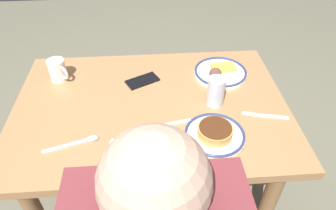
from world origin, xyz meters
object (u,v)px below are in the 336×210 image
at_px(coffee_mug, 57,70).
at_px(cell_phone, 141,81).
at_px(paper_napkin, 124,157).
at_px(plate_center_pancakes, 213,134).
at_px(fork_near, 165,125).
at_px(plate_near_main, 219,72).
at_px(fork_far, 264,116).
at_px(drinking_glass, 215,93).
at_px(tea_spoon, 78,142).

relative_size(coffee_mug, cell_phone, 0.67).
bearing_deg(paper_napkin, plate_center_pancakes, -167.80).
bearing_deg(cell_phone, paper_napkin, 54.84).
bearing_deg(plate_center_pancakes, coffee_mug, -33.12).
distance_m(coffee_mug, cell_phone, 0.38).
relative_size(plate_center_pancakes, fork_near, 1.17).
bearing_deg(cell_phone, plate_center_pancakes, 98.40).
bearing_deg(plate_near_main, paper_napkin, 47.43).
xyz_separation_m(plate_center_pancakes, paper_napkin, (0.32, 0.07, -0.02)).
bearing_deg(coffee_mug, fork_far, 159.73).
bearing_deg(fork_far, drinking_glass, -26.88).
distance_m(drinking_glass, paper_napkin, 0.44).
relative_size(plate_center_pancakes, coffee_mug, 2.29).
height_order(drinking_glass, cell_phone, drinking_glass).
bearing_deg(fork_far, plate_near_main, -67.65).
distance_m(drinking_glass, fork_near, 0.24).
relative_size(cell_phone, tea_spoon, 0.74).
distance_m(coffee_mug, tea_spoon, 0.43).
xyz_separation_m(coffee_mug, fork_far, (-0.85, 0.31, -0.05)).
bearing_deg(tea_spoon, paper_napkin, 154.80).
bearing_deg(cell_phone, fork_near, 80.30).
bearing_deg(drinking_glass, paper_napkin, 35.94).
bearing_deg(fork_near, cell_phone, -72.78).
xyz_separation_m(plate_center_pancakes, coffee_mug, (0.63, -0.41, 0.03)).
bearing_deg(paper_napkin, fork_near, -136.30).
distance_m(plate_near_main, fork_far, 0.32).
relative_size(drinking_glass, tea_spoon, 0.64).
xyz_separation_m(plate_near_main, drinking_glass, (0.06, 0.20, 0.04)).
distance_m(plate_center_pancakes, paper_napkin, 0.33).
relative_size(plate_center_pancakes, tea_spoon, 1.15).
xyz_separation_m(plate_near_main, fork_far, (-0.12, 0.29, -0.01)).
xyz_separation_m(drinking_glass, fork_far, (-0.18, 0.09, -0.05)).
bearing_deg(drinking_glass, plate_center_pancakes, 78.93).
xyz_separation_m(cell_phone, fork_far, (-0.48, 0.27, -0.00)).
relative_size(coffee_mug, drinking_glass, 0.78).
bearing_deg(tea_spoon, plate_near_main, -147.27).
height_order(paper_napkin, tea_spoon, tea_spoon).
bearing_deg(plate_center_pancakes, fork_far, -156.20).
bearing_deg(fork_far, paper_napkin, 17.11).
distance_m(cell_phone, fork_near, 0.30).
bearing_deg(drinking_glass, fork_far, 153.12).
xyz_separation_m(plate_center_pancakes, cell_phone, (0.26, -0.36, -0.02)).
relative_size(drinking_glass, paper_napkin, 0.82).
height_order(plate_center_pancakes, coffee_mug, coffee_mug).
relative_size(plate_near_main, paper_napkin, 1.61).
height_order(fork_near, tea_spoon, tea_spoon).
relative_size(plate_near_main, drinking_glass, 1.96).
relative_size(plate_near_main, coffee_mug, 2.49).
bearing_deg(tea_spoon, cell_phone, -123.17).
bearing_deg(cell_phone, fork_far, 123.93).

